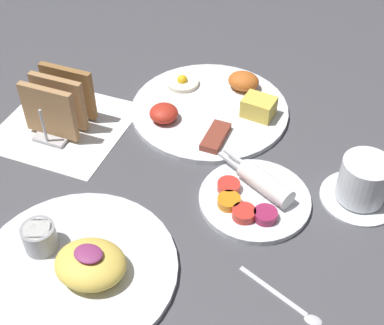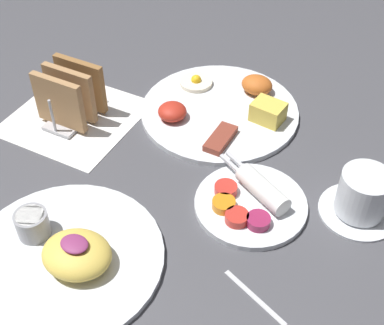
# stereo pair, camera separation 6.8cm
# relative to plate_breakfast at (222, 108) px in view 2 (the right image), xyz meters

# --- Properties ---
(ground_plane) EXTENTS (3.00, 3.00, 0.00)m
(ground_plane) POSITION_rel_plate_breakfast_xyz_m (-0.01, -0.21, -0.01)
(ground_plane) COLOR #47474C
(napkin_flat) EXTENTS (0.22, 0.22, 0.00)m
(napkin_flat) POSITION_rel_plate_breakfast_xyz_m (-0.24, -0.14, -0.01)
(napkin_flat) COLOR white
(napkin_flat) RESTS_ON ground_plane
(plate_breakfast) EXTENTS (0.29, 0.29, 0.05)m
(plate_breakfast) POSITION_rel_plate_breakfast_xyz_m (0.00, 0.00, 0.00)
(plate_breakfast) COLOR white
(plate_breakfast) RESTS_ON ground_plane
(plate_condiments) EXTENTS (0.17, 0.17, 0.04)m
(plate_condiments) POSITION_rel_plate_breakfast_xyz_m (0.14, -0.19, 0.00)
(plate_condiments) COLOR white
(plate_condiments) RESTS_ON ground_plane
(plate_foreground) EXTENTS (0.28, 0.28, 0.06)m
(plate_foreground) POSITION_rel_plate_breakfast_xyz_m (-0.05, -0.41, 0.00)
(plate_foreground) COLOR white
(plate_foreground) RESTS_ON ground_plane
(toast_rack) EXTENTS (0.10, 0.12, 0.10)m
(toast_rack) POSITION_rel_plate_breakfast_xyz_m (-0.24, -0.14, 0.04)
(toast_rack) COLOR #B7B7BC
(toast_rack) RESTS_ON ground_plane
(coffee_cup) EXTENTS (0.12, 0.12, 0.08)m
(coffee_cup) POSITION_rel_plate_breakfast_xyz_m (0.29, -0.13, 0.03)
(coffee_cup) COLOR white
(coffee_cup) RESTS_ON ground_plane
(teaspoon) EXTENTS (0.12, 0.06, 0.01)m
(teaspoon) POSITION_rel_plate_breakfast_xyz_m (0.24, -0.35, -0.01)
(teaspoon) COLOR silver
(teaspoon) RESTS_ON ground_plane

